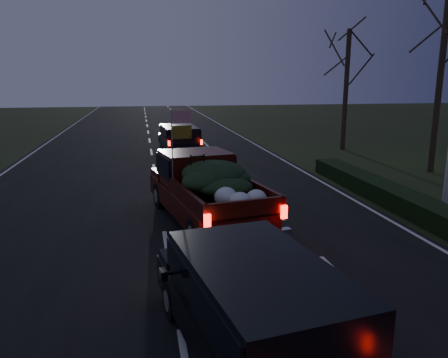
{
  "coord_description": "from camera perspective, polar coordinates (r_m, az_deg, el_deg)",
  "views": [
    {
      "loc": [
        -0.5,
        -10.58,
        4.18
      ],
      "look_at": [
        1.83,
        1.76,
        1.3
      ],
      "focal_mm": 35.0,
      "sensor_mm": 36.0,
      "label": 1
    }
  ],
  "objects": [
    {
      "name": "ground",
      "position": [
        11.38,
        -7.51,
        -8.74
      ],
      "size": [
        120.0,
        120.0,
        0.0
      ],
      "primitive_type": "plane",
      "color": "black",
      "rests_on": "ground"
    },
    {
      "name": "road_asphalt",
      "position": [
        11.38,
        -7.51,
        -8.69
      ],
      "size": [
        14.0,
        120.0,
        0.02
      ],
      "primitive_type": "cube",
      "color": "black",
      "rests_on": "ground"
    },
    {
      "name": "hedge_row",
      "position": [
        16.38,
        20.14,
        -1.59
      ],
      "size": [
        1.0,
        10.0,
        0.6
      ],
      "primitive_type": "cube",
      "color": "black",
      "rests_on": "ground"
    },
    {
      "name": "bare_tree_mid",
      "position": [
        21.97,
        26.97,
        17.26
      ],
      "size": [
        3.6,
        3.6,
        8.5
      ],
      "color": "black",
      "rests_on": "ground"
    },
    {
      "name": "bare_tree_far",
      "position": [
        27.37,
        15.85,
        14.65
      ],
      "size": [
        3.6,
        3.6,
        7.0
      ],
      "color": "black",
      "rests_on": "ground"
    },
    {
      "name": "pickup_truck",
      "position": [
        12.92,
        -2.39,
        -0.81
      ],
      "size": [
        3.15,
        5.98,
        2.98
      ],
      "rotation": [
        0.0,
        0.0,
        0.18
      ],
      "color": "#3D0E08",
      "rests_on": "ground"
    },
    {
      "name": "lead_suv",
      "position": [
        24.92,
        -5.85,
        5.5
      ],
      "size": [
        2.17,
        4.65,
        1.31
      ],
      "rotation": [
        0.0,
        0.0,
        0.06
      ],
      "color": "black",
      "rests_on": "ground"
    },
    {
      "name": "rear_suv",
      "position": [
        6.64,
        4.17,
        -15.59
      ],
      "size": [
        2.67,
        4.91,
        1.34
      ],
      "rotation": [
        0.0,
        0.0,
        0.16
      ],
      "color": "black",
      "rests_on": "ground"
    }
  ]
}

